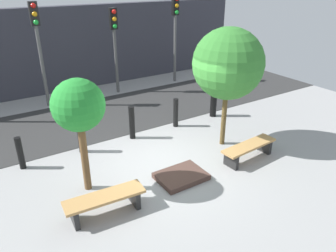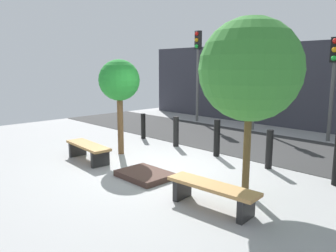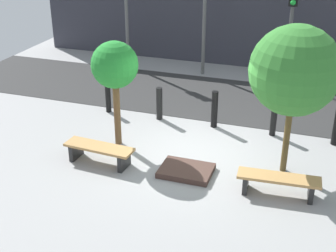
# 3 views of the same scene
# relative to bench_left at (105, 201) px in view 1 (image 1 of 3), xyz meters

# --- Properties ---
(ground_plane) EXTENTS (18.00, 18.00, 0.00)m
(ground_plane) POSITION_rel_bench_left_xyz_m (2.00, 1.00, -0.31)
(ground_plane) COLOR #969696
(road_strip) EXTENTS (18.00, 3.52, 0.01)m
(road_strip) POSITION_rel_bench_left_xyz_m (2.00, 4.74, -0.31)
(road_strip) COLOR #2F2F2F
(road_strip) RESTS_ON ground
(building_facade) EXTENTS (16.20, 0.50, 3.32)m
(building_facade) POSITION_rel_bench_left_xyz_m (2.00, 8.31, 1.35)
(building_facade) COLOR #33333D
(building_facade) RESTS_ON ground
(bench_left) EXTENTS (1.65, 0.58, 0.44)m
(bench_left) POSITION_rel_bench_left_xyz_m (0.00, 0.00, 0.00)
(bench_left) COLOR black
(bench_left) RESTS_ON ground
(bench_right) EXTENTS (1.68, 0.54, 0.43)m
(bench_right) POSITION_rel_bench_left_xyz_m (4.00, -0.00, -0.00)
(bench_right) COLOR black
(bench_right) RESTS_ON ground
(planter_bed) EXTENTS (1.14, 0.85, 0.13)m
(planter_bed) POSITION_rel_bench_left_xyz_m (2.00, 0.20, -0.25)
(planter_bed) COLOR #49332C
(planter_bed) RESTS_ON ground
(tree_behind_left_bench) EXTENTS (1.10, 1.10, 2.58)m
(tree_behind_left_bench) POSITION_rel_bench_left_xyz_m (0.00, 1.03, 1.68)
(tree_behind_left_bench) COLOR brown
(tree_behind_left_bench) RESTS_ON ground
(tree_behind_right_bench) EXTENTS (1.87, 1.87, 3.27)m
(tree_behind_right_bench) POSITION_rel_bench_left_xyz_m (4.00, 1.03, 2.01)
(tree_behind_right_bench) COLOR brown
(tree_behind_right_bench) RESTS_ON ground
(bollard_far_left) EXTENTS (0.15, 0.15, 0.85)m
(bollard_far_left) POSITION_rel_bench_left_xyz_m (-1.08, 2.73, 0.12)
(bollard_far_left) COLOR black
(bollard_far_left) RESTS_ON ground
(bollard_left) EXTENTS (0.17, 0.17, 0.91)m
(bollard_left) POSITION_rel_bench_left_xyz_m (0.46, 2.73, 0.15)
(bollard_left) COLOR black
(bollard_left) RESTS_ON ground
(bollard_center) EXTENTS (0.17, 0.17, 1.00)m
(bollard_center) POSITION_rel_bench_left_xyz_m (2.00, 2.73, 0.19)
(bollard_center) COLOR black
(bollard_center) RESTS_ON ground
(bollard_right) EXTENTS (0.16, 0.16, 0.93)m
(bollard_right) POSITION_rel_bench_left_xyz_m (3.54, 2.73, 0.16)
(bollard_right) COLOR black
(bollard_right) RESTS_ON ground
(bollard_far_right) EXTENTS (0.22, 0.22, 1.08)m
(bollard_far_right) POSITION_rel_bench_left_xyz_m (5.08, 2.73, 0.23)
(bollard_far_right) COLOR black
(bollard_far_right) RESTS_ON ground
(traffic_light_mid_west) EXTENTS (0.28, 0.27, 3.63)m
(traffic_light_mid_west) POSITION_rel_bench_left_xyz_m (0.60, 6.79, 2.20)
(traffic_light_mid_west) COLOR #5A5A5A
(traffic_light_mid_west) RESTS_ON ground
(traffic_light_mid_east) EXTENTS (0.28, 0.27, 3.29)m
(traffic_light_mid_east) POSITION_rel_bench_left_xyz_m (3.41, 6.79, 1.98)
(traffic_light_mid_east) COLOR #4E4E4E
(traffic_light_mid_east) RESTS_ON ground
(traffic_light_east) EXTENTS (0.28, 0.27, 3.64)m
(traffic_light_east) POSITION_rel_bench_left_xyz_m (6.22, 6.79, 2.21)
(traffic_light_east) COLOR #555555
(traffic_light_east) RESTS_ON ground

